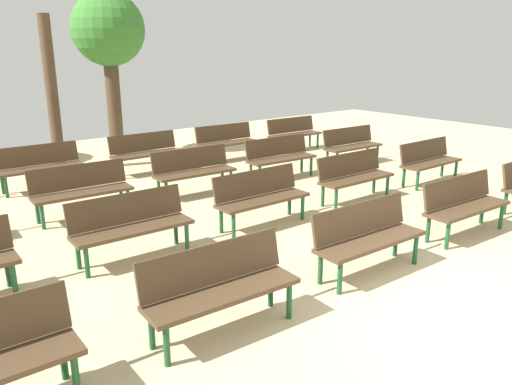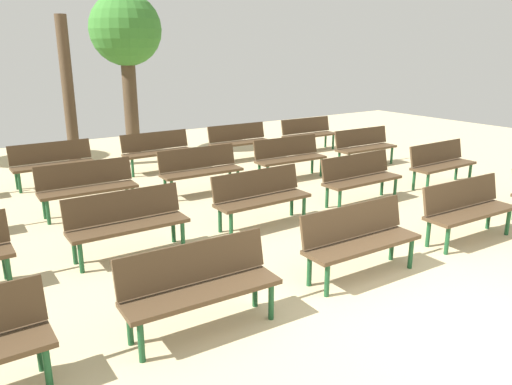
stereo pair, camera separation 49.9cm
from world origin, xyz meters
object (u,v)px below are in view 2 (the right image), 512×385
Objects in this scene: bench_r0_c3 at (467,207)px; bench_r3_c1 at (53,161)px; tree_0 at (68,94)px; tree_1 at (126,33)px; bench_r3_c4 at (308,132)px; bench_r0_c2 at (359,237)px; bench_r0_c1 at (199,282)px; bench_r2_c1 at (87,185)px; bench_r2_c3 at (289,155)px; bench_r1_c2 at (261,195)px; bench_r3_c3 at (239,140)px; bench_r1_c1 at (127,220)px; bench_r1_c4 at (441,162)px; bench_r3_c2 at (157,149)px; bench_r2_c2 at (200,168)px; bench_r2_c4 at (364,145)px; bench_r1_c3 at (360,176)px.

bench_r3_c1 is (-4.26, 6.56, 0.00)m from bench_r0_c3.
tree_0 is (-3.47, 7.92, 1.21)m from bench_r0_c3.
bench_r3_c4 is at bearing -31.84° from tree_1.
bench_r0_c2 is 1.00× the size of bench_r3_c4.
bench_r0_c1 is 2.21m from bench_r0_c2.
bench_r2_c1 is at bearing -119.55° from tree_1.
bench_r2_c3 is (4.27, -0.08, 0.00)m from bench_r2_c1.
bench_r1_c2 is 0.99× the size of bench_r3_c3.
bench_r2_c1 is 5.76m from tree_1.
tree_1 is at bearing 75.49° from bench_r0_c1.
bench_r1_c1 is 6.53m from bench_r1_c4.
bench_r3_c2 is at bearing 62.69° from bench_r1_c1.
bench_r3_c1 is at bearing 125.61° from bench_r0_c3.
bench_r3_c1 is at bearing 137.47° from bench_r2_c2.
bench_r3_c4 is at bearing 90.05° from bench_r2_c4.
tree_1 reaches higher than bench_r0_c3.
bench_r1_c3 is 1.00× the size of bench_r3_c1.
bench_r1_c1 is at bearing 135.44° from bench_r0_c2.
bench_r0_c2 is 1.01× the size of bench_r1_c4.
bench_r2_c1 is at bearing 88.87° from bench_r1_c1.
bench_r0_c1 is 4.90m from bench_r2_c2.
bench_r0_c3 is 4.82m from bench_r2_c2.
bench_r1_c1 is at bearing 179.32° from bench_r1_c3.
bench_r1_c1 is (-2.13, 2.22, 0.00)m from bench_r0_c2.
bench_r3_c4 is at bearing 32.80° from bench_r1_c1.
bench_r2_c1 is at bearing -178.37° from bench_r2_c3.
bench_r0_c3 is at bearing 0.60° from bench_r0_c2.
bench_r0_c3 is 6.06m from bench_r2_c1.
bench_r3_c3 is at bearing -51.88° from tree_1.
bench_r1_c2 and bench_r2_c3 have the same top height.
bench_r1_c2 and bench_r1_c3 have the same top height.
bench_r1_c4 is at bearing -45.81° from tree_0.
bench_r2_c4 is at bearing 1.22° from bench_r2_c3.
bench_r2_c1 is at bearing 133.98° from bench_r1_c2.
bench_r1_c4 is at bearing -89.59° from bench_r2_c4.
bench_r1_c1 is 1.01× the size of bench_r3_c2.
bench_r0_c2 is at bearing -135.03° from bench_r2_c4.
bench_r0_c3 is (4.39, -0.05, 0.00)m from bench_r0_c1.
tree_0 reaches higher than bench_r0_c1.
bench_r2_c3 is at bearing 26.03° from bench_r1_c1.
bench_r3_c1 and bench_r3_c2 have the same top height.
bench_r0_c1 and bench_r0_c3 have the same top height.
bench_r2_c1 is 1.01× the size of bench_r3_c2.
bench_r0_c3 is at bearing -79.30° from tree_1.
tree_1 is at bearing 85.84° from bench_r1_c2.
bench_r2_c2 is at bearing 151.35° from bench_r1_c4.
bench_r1_c2 is 4.85m from bench_r2_c4.
bench_r1_c1 is at bearing -147.17° from bench_r3_c4.
bench_r1_c3 and bench_r2_c2 have the same top height.
bench_r3_c3 is at bearing 178.03° from bench_r3_c4.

